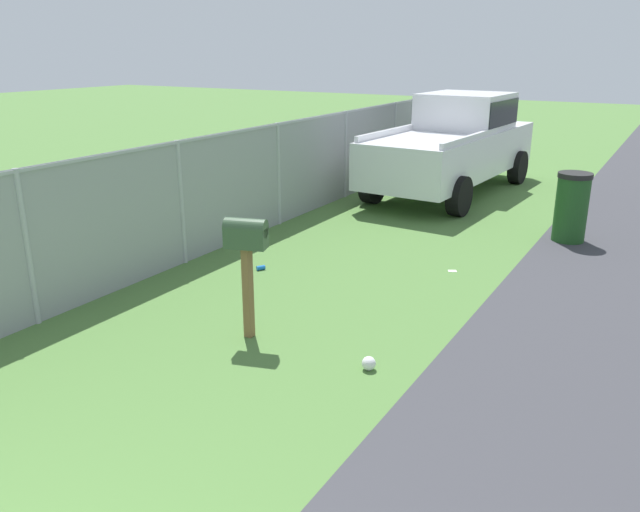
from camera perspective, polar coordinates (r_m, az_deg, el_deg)
mailbox at (r=6.69m, az=-6.68°, el=1.08°), size 0.32×0.48×1.34m
pickup_truck at (r=14.24m, az=12.13°, el=10.11°), size 5.58×2.37×2.09m
trash_bin at (r=11.07m, az=21.73°, el=4.12°), size 0.54×0.54×1.13m
fence_section at (r=12.30m, az=-0.49°, el=8.64°), size 17.65×0.07×1.80m
litter_bag_far_scatter at (r=6.34m, az=4.42°, el=-9.63°), size 0.14×0.14×0.14m
litter_can_midfield_b at (r=9.08m, az=-5.36°, el=-1.07°), size 0.14×0.12×0.07m
litter_wrapper_by_mailbox at (r=9.21m, az=11.85°, el=-1.31°), size 0.13×0.15×0.01m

